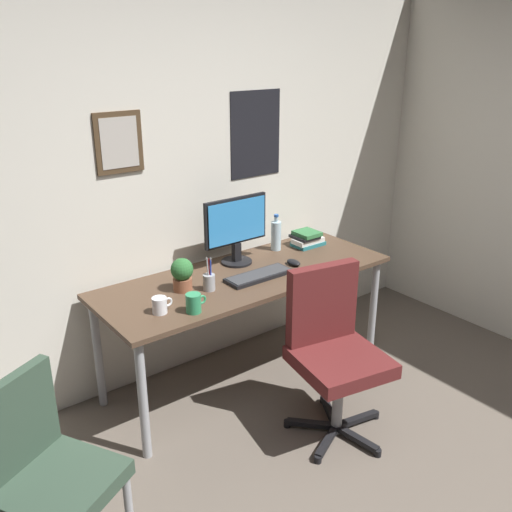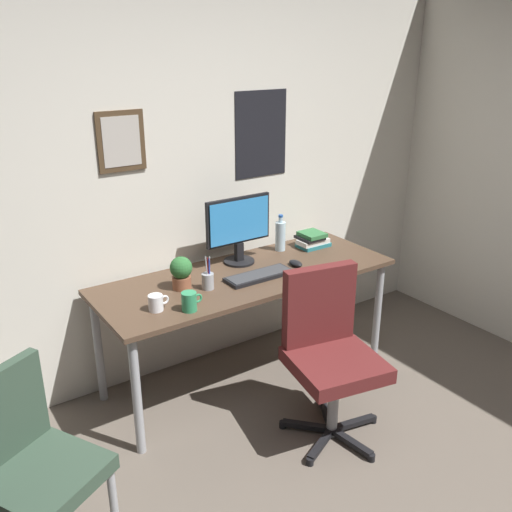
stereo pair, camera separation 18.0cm
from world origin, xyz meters
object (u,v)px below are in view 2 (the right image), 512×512
(computer_mouse, at_px, (296,263))
(coffee_mug_far, at_px, (190,301))
(water_bottle, at_px, (280,235))
(pen_cup, at_px, (208,280))
(keyboard, at_px, (259,276))
(book_stack_left, at_px, (312,240))
(office_chair, at_px, (329,346))
(side_chair, at_px, (30,459))
(potted_plant, at_px, (181,272))
(monitor, at_px, (238,227))
(coffee_mug_near, at_px, (156,303))

(computer_mouse, relative_size, coffee_mug_far, 0.92)
(water_bottle, xyz_separation_m, pen_cup, (-0.73, -0.28, -0.05))
(keyboard, xyz_separation_m, book_stack_left, (0.61, 0.24, 0.04))
(office_chair, xyz_separation_m, keyboard, (-0.05, 0.60, 0.22))
(office_chair, bearing_deg, coffee_mug_far, 143.90)
(side_chair, xyz_separation_m, potted_plant, (1.05, 0.68, 0.34))
(office_chair, xyz_separation_m, pen_cup, (-0.39, 0.63, 0.26))
(monitor, relative_size, book_stack_left, 2.04)
(office_chair, height_order, side_chair, office_chair)
(side_chair, relative_size, pen_cup, 4.38)
(potted_plant, bearing_deg, office_chair, -54.71)
(potted_plant, relative_size, book_stack_left, 0.86)
(side_chair, distance_m, coffee_mug_near, 0.99)
(coffee_mug_near, height_order, book_stack_left, book_stack_left)
(water_bottle, distance_m, potted_plant, 0.87)
(coffee_mug_far, bearing_deg, side_chair, -157.12)
(keyboard, bearing_deg, coffee_mug_far, -164.26)
(office_chair, xyz_separation_m, water_bottle, (0.34, 0.91, 0.31))
(water_bottle, bearing_deg, coffee_mug_far, -153.63)
(computer_mouse, height_order, pen_cup, pen_cup)
(potted_plant, bearing_deg, computer_mouse, -7.41)
(pen_cup, bearing_deg, book_stack_left, 12.30)
(keyboard, distance_m, book_stack_left, 0.66)
(book_stack_left, bearing_deg, side_chair, -159.41)
(monitor, distance_m, water_bottle, 0.38)
(office_chair, distance_m, book_stack_left, 1.04)
(computer_mouse, distance_m, potted_plant, 0.77)
(office_chair, bearing_deg, keyboard, 94.67)
(book_stack_left, bearing_deg, computer_mouse, -145.57)
(coffee_mug_near, xyz_separation_m, coffee_mug_far, (0.15, -0.10, 0.01))
(side_chair, bearing_deg, pen_cup, 26.73)
(monitor, relative_size, coffee_mug_far, 3.83)
(side_chair, relative_size, computer_mouse, 7.95)
(pen_cup, height_order, book_stack_left, pen_cup)
(side_chair, distance_m, monitor, 1.82)
(coffee_mug_far, distance_m, pen_cup, 0.29)
(coffee_mug_near, distance_m, pen_cup, 0.38)
(monitor, distance_m, book_stack_left, 0.61)
(keyboard, bearing_deg, potted_plant, 165.17)
(potted_plant, height_order, book_stack_left, potted_plant)
(office_chair, xyz_separation_m, monitor, (-0.01, 0.88, 0.45))
(side_chair, height_order, book_stack_left, side_chair)
(computer_mouse, relative_size, pen_cup, 0.55)
(computer_mouse, bearing_deg, keyboard, -175.61)
(potted_plant, bearing_deg, book_stack_left, 6.20)
(computer_mouse, xyz_separation_m, pen_cup, (-0.64, 0.01, 0.04))
(monitor, height_order, water_bottle, monitor)
(water_bottle, height_order, potted_plant, water_bottle)
(computer_mouse, bearing_deg, pen_cup, 179.28)
(monitor, bearing_deg, side_chair, -151.43)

